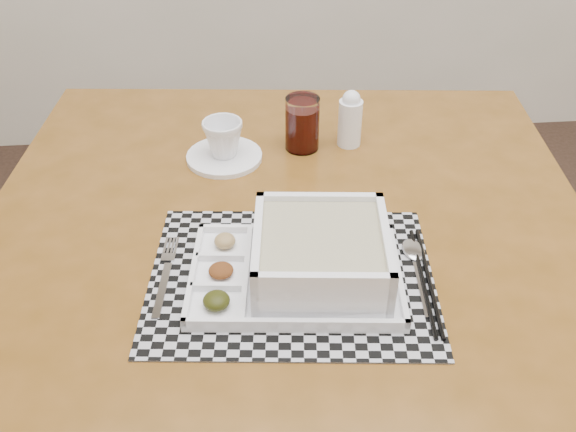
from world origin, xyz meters
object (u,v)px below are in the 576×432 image
object	(u,v)px
dining_table	(287,263)
serving_tray	(313,260)
creamer_bottle	(350,119)
cup	(223,138)
juice_glass	(302,125)

from	to	relation	value
dining_table	serving_tray	distance (m)	0.18
serving_tray	creamer_bottle	xyz separation A→B (m)	(0.12, 0.40, 0.02)
dining_table	cup	xyz separation A→B (m)	(-0.10, 0.23, 0.13)
juice_glass	dining_table	bearing A→B (deg)	-101.65
dining_table	juice_glass	xyz separation A→B (m)	(0.05, 0.26, 0.13)
juice_glass	creamer_bottle	xyz separation A→B (m)	(0.10, 0.01, 0.01)
serving_tray	juice_glass	world-z (taller)	juice_glass
dining_table	juice_glass	size ratio (longest dim) A/B	10.53
dining_table	cup	size ratio (longest dim) A/B	14.70
cup	juice_glass	size ratio (longest dim) A/B	0.72
serving_tray	juice_glass	bearing A→B (deg)	86.49
dining_table	juice_glass	bearing A→B (deg)	78.35
cup	creamer_bottle	size ratio (longest dim) A/B	0.66
juice_glass	creamer_bottle	size ratio (longest dim) A/B	0.92
cup	creamer_bottle	world-z (taller)	creamer_bottle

